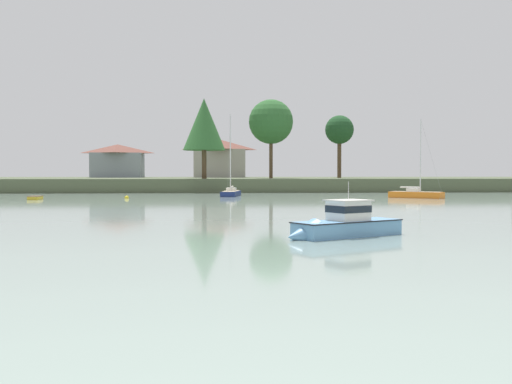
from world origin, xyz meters
The scene contains 11 objects.
far_shore_bank centered at (0.00, 107.41, 1.08)m, with size 193.46×58.44×2.16m, color #4C563D.
sailboat_navy centered at (-8.76, 65.93, 0.23)m, with size 2.98×7.17×11.19m.
cruiser_skyblue centered at (-5.17, 15.63, 0.37)m, with size 6.35×4.57×3.19m.
dinghy_yellow centered at (-31.49, 57.08, 0.14)m, with size 1.46×3.06×0.56m.
sailboat_orange centered at (13.60, 58.12, 0.21)m, with size 6.11×5.60×10.09m.
mooring_buoy_yellow centered at (-21.43, 59.16, 0.09)m, with size 0.51×0.51×0.57m.
shore_tree_far_right centered at (-1.05, 90.07, 12.00)m, with size 7.76×7.76×13.76m.
shore_tree_inland_b centered at (13.51, 101.29, 11.43)m, with size 5.59×5.59×12.22m.
shore_tree_right_mid centered at (-12.55, 81.37, 10.73)m, with size 6.70×6.70×12.73m.
cottage_behind_trees centered at (-31.44, 114.36, 5.79)m, with size 11.26×8.06×7.05m.
cottage_eastern centered at (-9.86, 113.93, 6.37)m, with size 11.54×10.73×8.17m.
Camera 1 is at (-11.02, -11.20, 2.97)m, focal length 40.82 mm.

